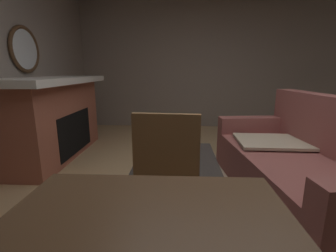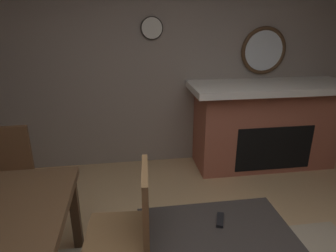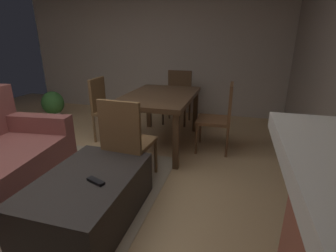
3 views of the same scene
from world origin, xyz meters
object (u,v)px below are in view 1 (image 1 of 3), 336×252
Objects in this scene: dining_chair_west at (164,181)px; round_wall_mirror at (25,50)px; ottoman_coffee_table at (176,183)px; fireplace at (54,118)px; couch at (303,166)px; tv_remote at (163,157)px.

round_wall_mirror is at bearing -132.87° from dining_chair_west.
round_wall_mirror reaches higher than ottoman_coffee_table.
fireplace is 0.97× the size of couch.
round_wall_mirror reaches higher than tv_remote.
fireplace is 2.10m from ottoman_coffee_table.
round_wall_mirror is at bearing -120.60° from ottoman_coffee_table.
round_wall_mirror is 3.51m from couch.
tv_remote is at bearing -175.91° from dining_chair_west.
ottoman_coffee_table is 0.26m from tv_remote.
dining_chair_west is at bearing -58.65° from couch.
tv_remote is at bearing -118.03° from ottoman_coffee_table.
round_wall_mirror is 0.64× the size of dining_chair_west.
fireplace is 2.15× the size of dining_chair_west.
ottoman_coffee_table is at bearing 82.32° from tv_remote.
couch is 1.48m from dining_chair_west.
tv_remote is (1.11, 1.58, -0.13)m from fireplace.
ottoman_coffee_table is at bearing -82.35° from couch.
round_wall_mirror is (0.00, -0.29, 0.90)m from fireplace.
tv_remote is (1.11, 1.87, -1.03)m from round_wall_mirror.
dining_chair_west reaches higher than ottoman_coffee_table.
ottoman_coffee_table is at bearing 173.31° from dining_chair_west.
tv_remote is 0.67m from dining_chair_west.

